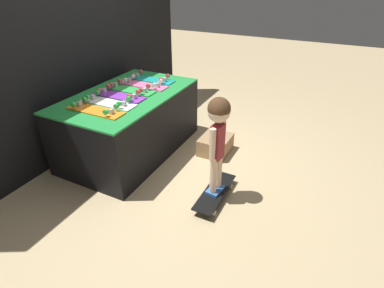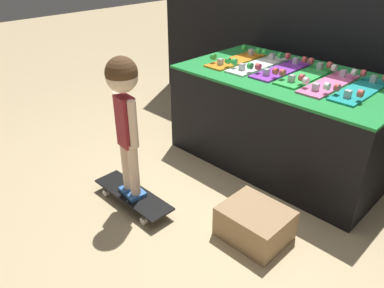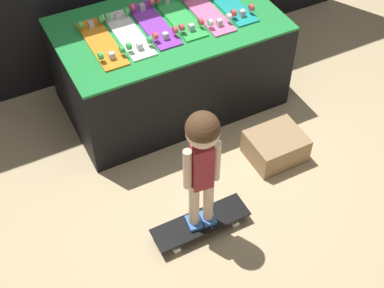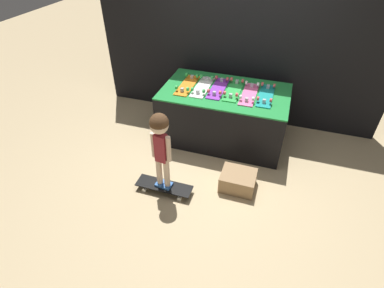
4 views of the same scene
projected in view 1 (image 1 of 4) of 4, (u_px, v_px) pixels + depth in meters
ground_plane at (175, 162)px, 3.64m from camera, size 16.00×16.00×0.00m
back_wall at (77, 53)px, 3.55m from camera, size 4.31×0.10×2.32m
display_rack at (130, 123)px, 3.69m from camera, size 1.72×1.02×0.77m
skateboard_orange_on_rack at (95, 110)px, 3.06m from camera, size 0.19×0.64×0.09m
skateboard_white_on_rack at (108, 102)px, 3.23m from camera, size 0.19×0.64×0.09m
skateboard_purple_on_rack at (119, 95)px, 3.41m from camera, size 0.19×0.64×0.09m
skateboard_green_on_rack at (130, 89)px, 3.58m from camera, size 0.19×0.64×0.09m
skateboard_pink_on_rack at (143, 84)px, 3.73m from camera, size 0.19×0.64×0.09m
skateboard_teal_on_rack at (151, 79)px, 3.91m from camera, size 0.19×0.64×0.09m
skateboard_on_floor at (215, 192)px, 3.03m from camera, size 0.68×0.20×0.09m
child at (218, 129)px, 2.66m from camera, size 0.24×0.20×1.00m
storage_box at (215, 145)px, 3.78m from camera, size 0.41×0.35×0.21m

